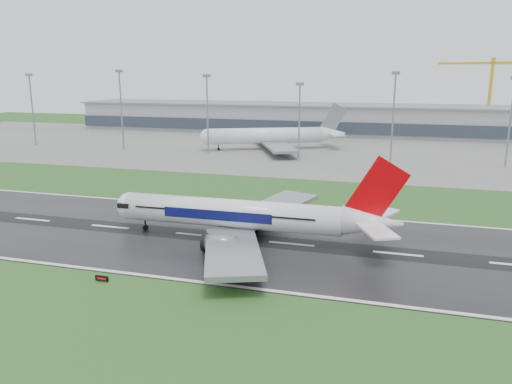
% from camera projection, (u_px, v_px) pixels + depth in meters
% --- Properties ---
extents(ground, '(520.00, 520.00, 0.00)m').
position_uv_depth(ground, '(110.00, 227.00, 107.57)').
color(ground, '#234F1D').
rests_on(ground, ground).
extents(runway, '(400.00, 45.00, 0.10)m').
position_uv_depth(runway, '(110.00, 227.00, 107.55)').
color(runway, black).
rests_on(runway, ground).
extents(apron, '(400.00, 130.00, 0.08)m').
position_uv_depth(apron, '(262.00, 147.00, 224.38)').
color(apron, slate).
rests_on(apron, ground).
extents(terminal, '(240.00, 36.00, 15.00)m').
position_uv_depth(terminal, '(291.00, 118.00, 278.71)').
color(terminal, gray).
rests_on(terminal, ground).
extents(main_airliner, '(58.87, 56.14, 17.18)m').
position_uv_depth(main_airliner, '(250.00, 198.00, 97.44)').
color(main_airliner, white).
rests_on(main_airliner, runway).
extents(parked_airliner, '(84.10, 81.86, 19.04)m').
position_uv_depth(parked_airliner, '(271.00, 127.00, 214.46)').
color(parked_airliner, white).
rests_on(parked_airliner, apron).
extents(tower_crane, '(39.51, 13.84, 40.41)m').
position_uv_depth(tower_crane, '(490.00, 97.00, 261.99)').
color(tower_crane, gold).
rests_on(tower_crane, ground).
extents(runway_sign, '(2.28, 0.89, 1.04)m').
position_uv_depth(runway_sign, '(102.00, 279.00, 79.37)').
color(runway_sign, black).
rests_on(runway_sign, ground).
extents(floodmast_0, '(0.64, 0.64, 30.99)m').
position_uv_depth(floodmast_0, '(33.00, 111.00, 224.42)').
color(floodmast_0, gray).
rests_on(floodmast_0, ground).
extents(floodmast_1, '(0.64, 0.64, 32.58)m').
position_uv_depth(floodmast_1, '(122.00, 112.00, 212.11)').
color(floodmast_1, gray).
rests_on(floodmast_1, ground).
extents(floodmast_2, '(0.64, 0.64, 30.67)m').
position_uv_depth(floodmast_2, '(208.00, 116.00, 201.82)').
color(floodmast_2, gray).
rests_on(floodmast_2, ground).
extents(floodmast_3, '(0.64, 0.64, 27.71)m').
position_uv_depth(floodmast_3, '(299.00, 122.00, 192.02)').
color(floodmast_3, gray).
rests_on(floodmast_3, ground).
extents(floodmast_4, '(0.64, 0.64, 31.81)m').
position_uv_depth(floodmast_4, '(393.00, 119.00, 182.19)').
color(floodmast_4, gray).
rests_on(floodmast_4, ground).
extents(floodmast_5, '(0.64, 0.64, 30.20)m').
position_uv_depth(floodmast_5, '(510.00, 124.00, 171.89)').
color(floodmast_5, gray).
rests_on(floodmast_5, ground).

